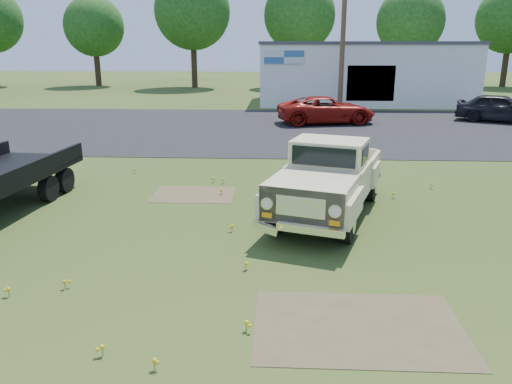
{
  "coord_description": "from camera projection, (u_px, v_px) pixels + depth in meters",
  "views": [
    {
      "loc": [
        0.34,
        -9.4,
        3.9
      ],
      "look_at": [
        -0.17,
        1.0,
        0.83
      ],
      "focal_mm": 35.0,
      "sensor_mm": 36.0,
      "label": 1
    }
  ],
  "objects": [
    {
      "name": "treeline_d",
      "position": [
        300.0,
        15.0,
        46.96
      ],
      "size": [
        6.72,
        6.72,
        10.0
      ],
      "color": "#332517",
      "rests_on": "ground"
    },
    {
      "name": "treeline_f",
      "position": [
        511.0,
        19.0,
        47.07
      ],
      "size": [
        6.4,
        6.4,
        9.52
      ],
      "color": "#332517",
      "rests_on": "ground"
    },
    {
      "name": "dirt_patch_a",
      "position": [
        358.0,
        327.0,
        7.18
      ],
      "size": [
        3.0,
        2.0,
        0.01
      ],
      "primitive_type": "cube",
      "color": "brown",
      "rests_on": "ground"
    },
    {
      "name": "commercial_building",
      "position": [
        361.0,
        72.0,
        35.11
      ],
      "size": [
        14.2,
        8.2,
        4.15
      ],
      "color": "silver",
      "rests_on": "ground"
    },
    {
      "name": "dirt_patch_b",
      "position": [
        194.0,
        194.0,
        13.57
      ],
      "size": [
        2.2,
        1.6,
        0.01
      ],
      "primitive_type": "cube",
      "color": "brown",
      "rests_on": "ground"
    },
    {
      "name": "treeline_b",
      "position": [
        94.0,
        27.0,
        48.65
      ],
      "size": [
        5.76,
        5.76,
        8.57
      ],
      "color": "#332517",
      "rests_on": "ground"
    },
    {
      "name": "ground",
      "position": [
        262.0,
        245.0,
        10.12
      ],
      "size": [
        140.0,
        140.0,
        0.0
      ],
      "primitive_type": "plane",
      "color": "#2A4215",
      "rests_on": "ground"
    },
    {
      "name": "red_pickup",
      "position": [
        326.0,
        110.0,
        25.7
      ],
      "size": [
        5.33,
        3.28,
        1.38
      ],
      "primitive_type": "imported",
      "rotation": [
        0.0,
        0.0,
        1.78
      ],
      "color": "maroon",
      "rests_on": "ground"
    },
    {
      "name": "utility_pole_mid",
      "position": [
        343.0,
        33.0,
        29.71
      ],
      "size": [
        1.6,
        0.3,
        9.0
      ],
      "color": "#4D3924",
      "rests_on": "ground"
    },
    {
      "name": "dark_sedan",
      "position": [
        500.0,
        108.0,
        26.16
      ],
      "size": [
        4.62,
        3.48,
        1.47
      ],
      "primitive_type": "imported",
      "rotation": [
        0.0,
        0.0,
        1.11
      ],
      "color": "black",
      "rests_on": "ground"
    },
    {
      "name": "treeline_e",
      "position": [
        410.0,
        22.0,
        45.23
      ],
      "size": [
        6.08,
        6.08,
        9.04
      ],
      "color": "#332517",
      "rests_on": "ground"
    },
    {
      "name": "vintage_pickup_truck",
      "position": [
        328.0,
        178.0,
        11.68
      ],
      "size": [
        3.45,
        5.43,
        1.84
      ],
      "primitive_type": null,
      "rotation": [
        0.0,
        0.0,
        -0.32
      ],
      "color": "tan",
      "rests_on": "ground"
    },
    {
      "name": "treeline_c",
      "position": [
        192.0,
        11.0,
        46.39
      ],
      "size": [
        7.04,
        7.04,
        10.47
      ],
      "color": "#332517",
      "rests_on": "ground"
    },
    {
      "name": "asphalt_lot",
      "position": [
        273.0,
        128.0,
        24.49
      ],
      "size": [
        90.0,
        14.0,
        0.02
      ],
      "primitive_type": "cube",
      "color": "black",
      "rests_on": "ground"
    }
  ]
}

